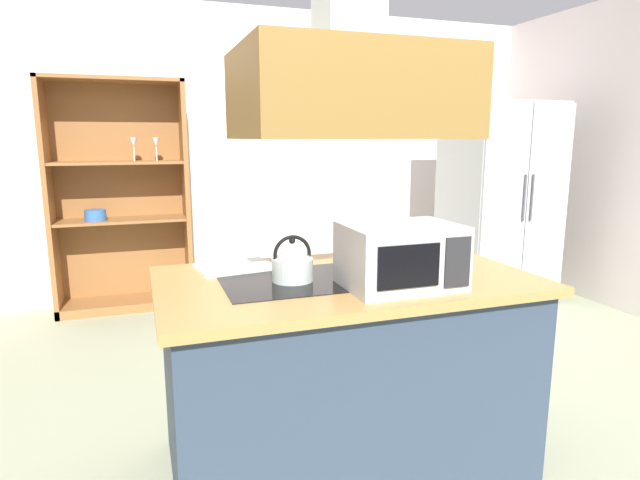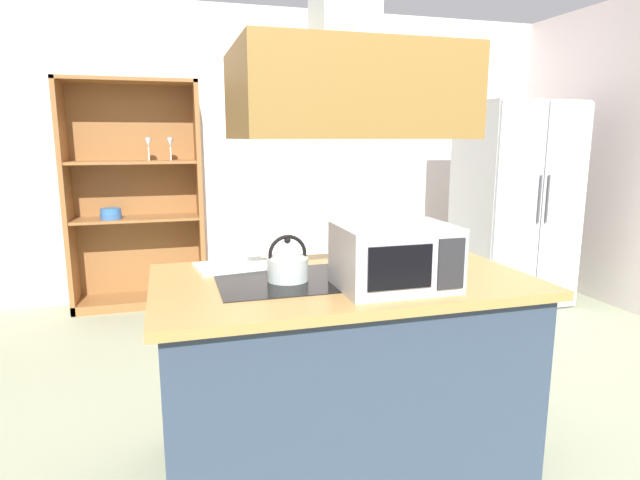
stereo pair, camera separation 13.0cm
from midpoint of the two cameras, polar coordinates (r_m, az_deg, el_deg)
ground_plane at (r=2.79m, az=4.69°, el=-21.62°), size 7.80×7.80×0.00m
wall_back at (r=5.24m, az=-8.57°, el=9.20°), size 6.00×0.12×2.70m
kitchen_island at (r=2.49m, az=1.17°, el=-13.95°), size 1.64×0.95×0.90m
range_hood at (r=2.27m, az=1.31°, el=18.09°), size 0.90×0.70×1.20m
refrigerator at (r=5.15m, az=18.04°, el=3.81°), size 0.90×0.78×1.82m
dish_cabinet at (r=4.97m, az=-21.43°, el=3.06°), size 1.15×0.40×1.99m
kettle at (r=2.24m, az=-4.67°, el=-2.41°), size 0.18×0.18×0.20m
cutting_board at (r=2.51m, az=-10.68°, el=-2.92°), size 0.37×0.29×0.02m
microwave at (r=2.16m, az=7.01°, el=-1.73°), size 0.46×0.35×0.26m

